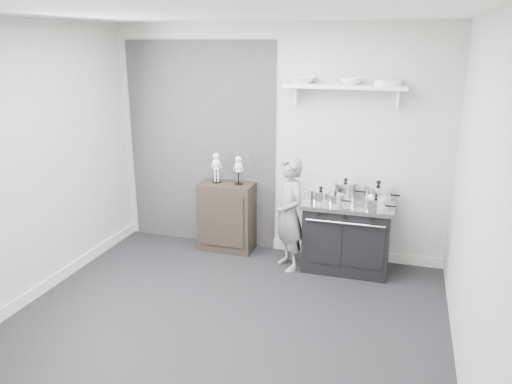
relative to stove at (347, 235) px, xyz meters
The scene contains 16 objects.
ground 1.79m from the stove, 122.15° to the right, with size 4.00×4.00×0.00m, color black.
room_shell 2.08m from the stove, 127.46° to the right, with size 4.02×3.62×2.71m.
wall_shelf 1.63m from the stove, 122.42° to the left, with size 1.30×0.26×0.24m.
stove is the anchor object (origin of this frame).
side_cabinet 1.48m from the stove, behind, with size 0.65×0.38×0.85m, color black.
child 0.70m from the stove, 164.36° to the right, with size 0.47×0.31×1.29m, color gray.
pot_front_left 0.56m from the stove, 165.38° to the right, with size 0.32×0.23×0.18m.
pot_back_left 0.51m from the stove, 113.00° to the left, with size 0.35×0.26×0.23m.
pot_back_right 0.58m from the stove, 22.06° to the left, with size 0.39×0.30×0.24m.
pot_front_right 0.58m from the stove, 34.30° to the right, with size 0.32×0.23×0.18m.
pot_front_center 0.49m from the stove, 136.00° to the right, with size 0.26×0.17×0.15m.
skeleton_full 1.74m from the stove, behind, with size 0.12×0.08×0.42m, color white, non-canonical shape.
skeleton_torso 1.48m from the stove, behind, with size 0.11×0.07×0.39m, color white, non-canonical shape.
bowl_large 1.80m from the stove, 162.24° to the left, with size 0.31×0.31×0.08m, color white.
bowl_small 1.69m from the stove, 111.52° to the left, with size 0.23×0.23×0.07m, color white.
plate_stack 1.71m from the stove, 31.96° to the left, with size 0.28×0.28×0.06m, color white.
Camera 1 is at (1.47, -3.80, 2.49)m, focal length 35.00 mm.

